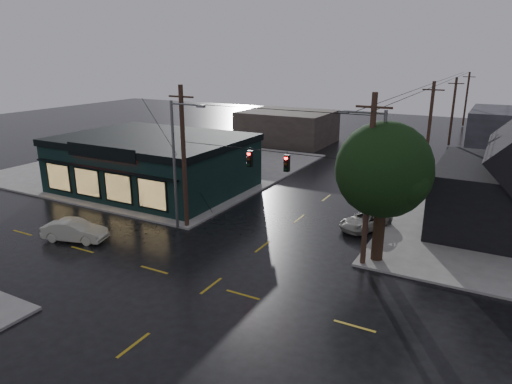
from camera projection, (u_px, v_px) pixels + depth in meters
The scene contains 15 objects.
ground_plane at pixel (211, 286), 24.82m from camera, with size 160.00×160.00×0.00m, color black.
sidewalk_nw at pixel (163, 166), 50.75m from camera, with size 28.00×28.00×0.15m, color gray.
pizza_shop at pixel (154, 162), 41.81m from camera, with size 16.30×12.34×4.90m.
corner_tree at pixel (384, 170), 26.14m from camera, with size 5.59×5.59×8.40m.
utility_pole_nw at pixel (187, 227), 33.25m from camera, with size 2.00×0.32×10.15m, color black, non-canonical shape.
utility_pole_ne at pixel (362, 265), 27.29m from camera, with size 2.00×0.32×10.15m, color black, non-canonical shape.
utility_pole_far_a at pixel (423, 181), 45.35m from camera, with size 2.00×0.32×9.65m, color black, non-canonical shape.
utility_pole_far_b at pixel (448, 146), 62.14m from camera, with size 2.00×0.32×9.15m, color black, non-canonical shape.
utility_pole_far_c at pixel (463, 126), 78.94m from camera, with size 2.00×0.32×9.15m, color black, non-canonical shape.
span_signal_assembly at pixel (268, 160), 28.57m from camera, with size 13.00×0.48×1.23m.
streetlight_nw at pixel (178, 229), 32.80m from camera, with size 5.40×0.30×9.15m, color slate, non-canonical shape.
streetlight_ne at pixel (374, 262), 27.65m from camera, with size 5.40×0.30×9.15m, color slate, non-canonical shape.
bg_building_west at pixel (287, 127), 64.18m from camera, with size 12.00×10.00×4.40m, color #342B26.
sedan_cream at pixel (75, 231), 30.64m from camera, with size 1.51×4.32×1.42m, color #B5B59F.
suv_silver at pixel (365, 221), 32.79m from camera, with size 1.98×4.30×1.20m, color #9E9C92.
Camera 1 is at (12.80, -18.36, 12.13)m, focal length 32.00 mm.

